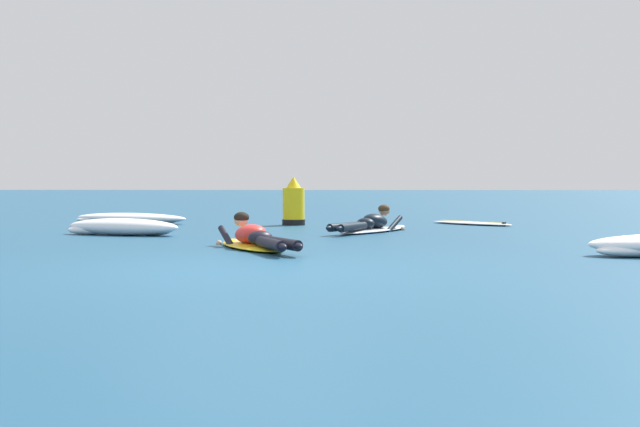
{
  "coord_description": "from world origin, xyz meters",
  "views": [
    {
      "loc": [
        1.1,
        -8.31,
        0.94
      ],
      "look_at": [
        0.63,
        4.21,
        0.42
      ],
      "focal_mm": 44.88,
      "sensor_mm": 36.0,
      "label": 1
    }
  ],
  "objects_px": {
    "surfer_far": "(371,225)",
    "channel_marker_buoy": "(294,206)",
    "surfer_near": "(254,239)",
    "drifting_surfboard": "(472,223)"
  },
  "relations": [
    {
      "from": "surfer_near",
      "to": "surfer_far",
      "type": "xyz_separation_m",
      "value": [
        1.68,
        3.63,
        -0.0
      ]
    },
    {
      "from": "channel_marker_buoy",
      "to": "drifting_surfboard",
      "type": "bearing_deg",
      "value": 3.96
    },
    {
      "from": "surfer_far",
      "to": "drifting_surfboard",
      "type": "bearing_deg",
      "value": 49.13
    },
    {
      "from": "channel_marker_buoy",
      "to": "surfer_near",
      "type": "bearing_deg",
      "value": -91.15
    },
    {
      "from": "surfer_far",
      "to": "channel_marker_buoy",
      "type": "distance_m",
      "value": 2.79
    },
    {
      "from": "surfer_near",
      "to": "channel_marker_buoy",
      "type": "distance_m",
      "value": 5.93
    },
    {
      "from": "surfer_far",
      "to": "channel_marker_buoy",
      "type": "xyz_separation_m",
      "value": [
        -1.57,
        2.3,
        0.27
      ]
    },
    {
      "from": "drifting_surfboard",
      "to": "surfer_near",
      "type": "bearing_deg",
      "value": -122.22
    },
    {
      "from": "drifting_surfboard",
      "to": "channel_marker_buoy",
      "type": "relative_size",
      "value": 1.73
    },
    {
      "from": "surfer_near",
      "to": "surfer_far",
      "type": "distance_m",
      "value": 4.0
    }
  ]
}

